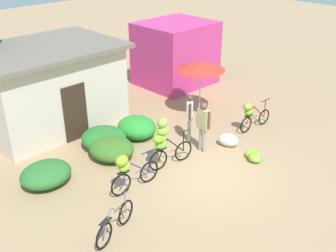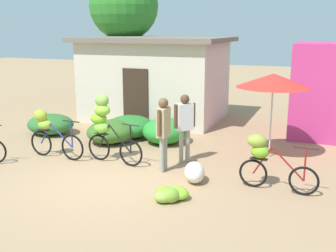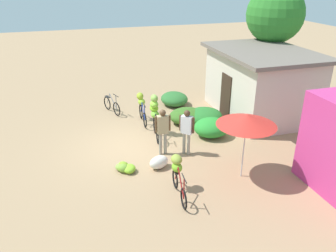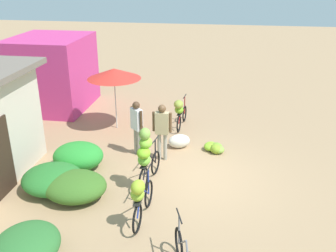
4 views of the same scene
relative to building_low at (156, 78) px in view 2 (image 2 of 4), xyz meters
name	(u,v)px [view 2 (image 2 of 4)]	position (x,y,z in m)	size (l,w,h in m)	color
ground_plane	(105,181)	(1.50, -6.41, -1.50)	(60.00, 60.00, 0.00)	#A5825E
building_low	(156,78)	(0.00, 0.00, 0.00)	(5.21, 3.88, 2.97)	beige
tree_behind_building	(124,6)	(-2.13, 1.75, 2.64)	(2.83, 2.83, 5.59)	brown
hedge_bush_front_left	(51,124)	(-2.18, -3.40, -1.19)	(1.49, 1.32, 0.63)	#2E6B2F
hedge_bush_front_right	(111,131)	(0.07, -3.54, -1.18)	(1.36, 1.57, 0.65)	#3A6923
hedge_bush_mid	(129,127)	(0.32, -2.84, -1.17)	(1.46, 1.59, 0.66)	#29722C
hedge_bush_by_door	(165,131)	(1.59, -3.04, -1.14)	(1.29, 1.44, 0.74)	#298D30
market_umbrella	(273,81)	(4.62, -3.32, 0.50)	(1.85, 1.85, 2.18)	beige
bicycle_near_pile	(49,130)	(-0.72, -5.39, -0.79)	(1.67, 0.38, 1.25)	black
bicycle_center_loaded	(104,124)	(0.82, -5.20, -0.53)	(1.64, 0.38, 1.71)	black
bicycle_by_shop	(266,157)	(4.83, -5.58, -0.81)	(1.63, 0.36, 1.15)	black
banana_pile_on_ground	(170,194)	(3.21, -6.89, -1.37)	(0.74, 0.76, 0.29)	#84AF41
produce_sack	(194,172)	(3.35, -5.74, -1.28)	(0.70, 0.44, 0.44)	silver
person_vendor	(185,121)	(2.69, -4.53, -0.45)	(0.43, 0.44, 1.72)	gray
person_bystander	(163,127)	(2.46, -5.34, -0.43)	(0.23, 0.58, 1.74)	gray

